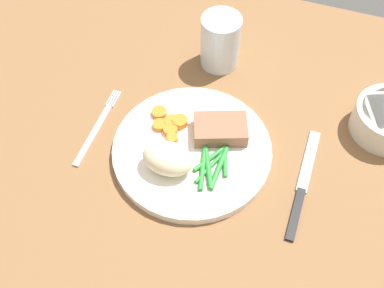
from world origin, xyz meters
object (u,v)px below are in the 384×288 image
Objects in this scene: meat_portion at (220,129)px; dinner_plate at (192,150)px; fork at (97,127)px; water_glass at (220,44)px; knife at (303,185)px.

dinner_plate is at bearing -130.60° from meat_portion.
fork is 1.64× the size of water_glass.
fork is 35.03cm from knife.
fork is at bearing 176.18° from knife.
water_glass reaches higher than dinner_plate.
knife is 2.03× the size of water_glass.
knife is at bearing -0.90° from dinner_plate.
water_glass reaches higher than meat_portion.
meat_portion reaches higher than dinner_plate.
meat_portion is (3.46, 4.04, 2.11)cm from dinner_plate.
meat_portion is at bearing -72.72° from water_glass.
knife is at bearing -16.30° from meat_portion.
dinner_plate reaches higher than knife.
water_glass is (14.90, 21.49, 4.20)cm from fork.
water_glass is (-20.13, 21.52, 4.20)cm from knife.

